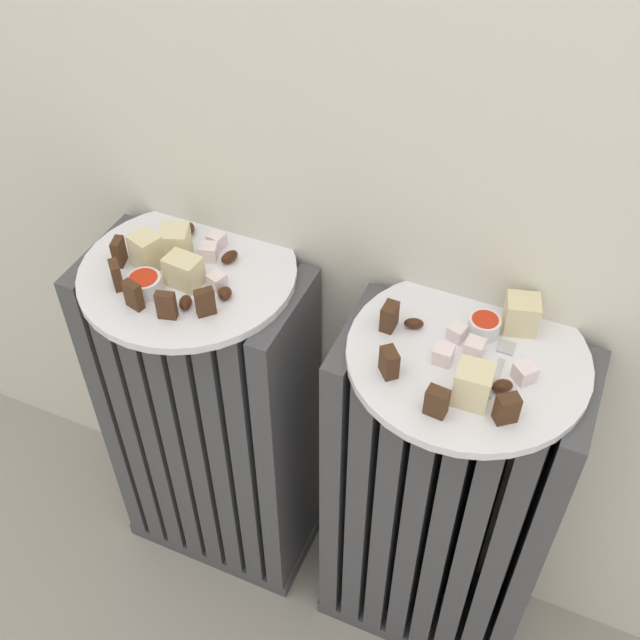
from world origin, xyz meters
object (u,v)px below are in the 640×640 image
plate_right (468,357)px  fork (500,364)px  plate_left (188,273)px  jam_bowl_right (484,325)px  radiator_right (438,507)px  jam_bowl_left (145,284)px  radiator_left (212,426)px

plate_right → fork: bearing=-4.4°
plate_left → jam_bowl_right: size_ratio=7.45×
radiator_right → jam_bowl_left: bearing=-171.8°
fork → jam_bowl_left: bearing=-172.9°
radiator_left → plate_left: size_ratio=2.19×
jam_bowl_left → jam_bowl_right: bearing=13.4°
radiator_left → jam_bowl_left: (-0.03, -0.06, 0.36)m
radiator_right → jam_bowl_right: size_ratio=16.29×
radiator_left → radiator_right: (0.40, 0.00, 0.00)m
plate_right → fork: (0.04, -0.00, 0.01)m
jam_bowl_left → fork: 0.47m
radiator_left → plate_left: 0.34m
radiator_left → jam_bowl_left: 0.37m
radiator_right → plate_left: size_ratio=2.19×
plate_left → plate_right: 0.40m
radiator_right → jam_bowl_left: 0.56m
jam_bowl_right → radiator_right: bearing=-99.2°
radiator_right → plate_left: plate_left is taller
jam_bowl_left → jam_bowl_right: jam_bowl_left is taller
plate_left → fork: 0.44m
radiator_left → jam_bowl_left: bearing=-113.9°
jam_bowl_right → fork: size_ratio=0.41×
radiator_left → plate_right: bearing=0.0°
radiator_left → plate_right: size_ratio=2.19×
radiator_left → radiator_right: size_ratio=1.00×
jam_bowl_left → fork: jam_bowl_left is taller
radiator_right → plate_right: (0.00, 0.00, 0.34)m
radiator_left → radiator_right: bearing=0.0°
plate_right → radiator_right: bearing=180.0°
radiator_right → fork: bearing=-4.4°
radiator_left → plate_right: (0.40, 0.00, 0.34)m
radiator_left → fork: (0.44, -0.00, 0.35)m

